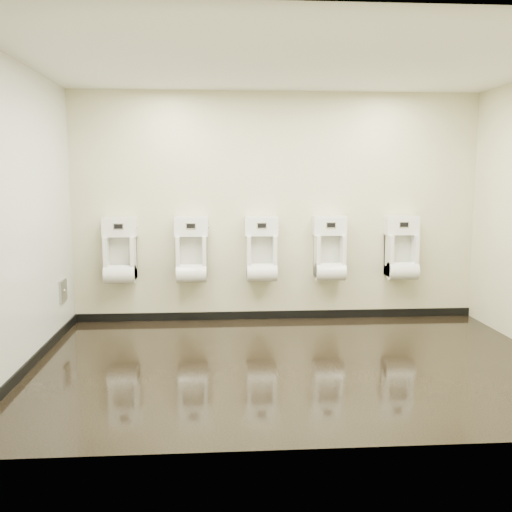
{
  "coord_description": "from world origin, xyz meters",
  "views": [
    {
      "loc": [
        -0.75,
        -5.25,
        1.77
      ],
      "look_at": [
        -0.34,
        0.55,
        0.97
      ],
      "focal_mm": 40.0,
      "sensor_mm": 36.0,
      "label": 1
    }
  ],
  "objects_px": {
    "urinal_3": "(330,253)",
    "urinal_2": "(261,254)",
    "access_panel": "(63,291)",
    "urinal_4": "(402,253)",
    "urinal_0": "(120,255)",
    "urinal_1": "(191,255)"
  },
  "relations": [
    {
      "from": "access_panel",
      "to": "urinal_1",
      "type": "relative_size",
      "value": 0.32
    },
    {
      "from": "urinal_0",
      "to": "urinal_4",
      "type": "xyz_separation_m",
      "value": [
        3.45,
        0.0,
        0.0
      ]
    },
    {
      "from": "access_panel",
      "to": "urinal_0",
      "type": "distance_m",
      "value": 0.79
    },
    {
      "from": "access_panel",
      "to": "urinal_2",
      "type": "xyz_separation_m",
      "value": [
        2.28,
        0.41,
        0.35
      ]
    },
    {
      "from": "urinal_1",
      "to": "urinal_3",
      "type": "bearing_deg",
      "value": 0.0
    },
    {
      "from": "access_panel",
      "to": "urinal_4",
      "type": "height_order",
      "value": "urinal_4"
    },
    {
      "from": "urinal_3",
      "to": "urinal_4",
      "type": "height_order",
      "value": "same"
    },
    {
      "from": "urinal_0",
      "to": "urinal_2",
      "type": "bearing_deg",
      "value": 0.0
    },
    {
      "from": "access_panel",
      "to": "urinal_2",
      "type": "distance_m",
      "value": 2.34
    },
    {
      "from": "urinal_0",
      "to": "urinal_3",
      "type": "xyz_separation_m",
      "value": [
        2.54,
        0.0,
        0.0
      ]
    },
    {
      "from": "access_panel",
      "to": "urinal_4",
      "type": "bearing_deg",
      "value": 5.85
    },
    {
      "from": "urinal_0",
      "to": "urinal_2",
      "type": "height_order",
      "value": "same"
    },
    {
      "from": "urinal_4",
      "to": "access_panel",
      "type": "bearing_deg",
      "value": -174.15
    },
    {
      "from": "access_panel",
      "to": "urinal_1",
      "type": "height_order",
      "value": "urinal_1"
    },
    {
      "from": "urinal_0",
      "to": "urinal_1",
      "type": "distance_m",
      "value": 0.85
    },
    {
      "from": "urinal_0",
      "to": "urinal_4",
      "type": "relative_size",
      "value": 1.0
    },
    {
      "from": "access_panel",
      "to": "urinal_0",
      "type": "xyz_separation_m",
      "value": [
        0.58,
        0.41,
        0.35
      ]
    },
    {
      "from": "urinal_3",
      "to": "urinal_0",
      "type": "bearing_deg",
      "value": 180.0
    },
    {
      "from": "access_panel",
      "to": "urinal_4",
      "type": "relative_size",
      "value": 0.32
    },
    {
      "from": "urinal_1",
      "to": "urinal_3",
      "type": "distance_m",
      "value": 1.69
    },
    {
      "from": "access_panel",
      "to": "urinal_1",
      "type": "bearing_deg",
      "value": 16.09
    },
    {
      "from": "urinal_3",
      "to": "urinal_2",
      "type": "bearing_deg",
      "value": 180.0
    }
  ]
}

